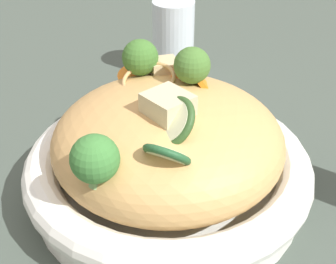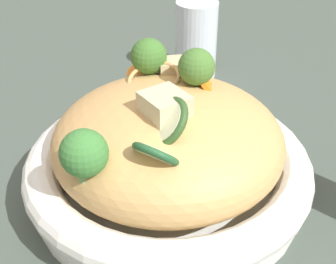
{
  "view_description": "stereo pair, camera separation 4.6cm",
  "coord_description": "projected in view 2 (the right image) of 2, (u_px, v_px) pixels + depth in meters",
  "views": [
    {
      "loc": [
        0.26,
        -0.28,
        0.33
      ],
      "look_at": [
        0.0,
        0.0,
        0.08
      ],
      "focal_mm": 51.21,
      "sensor_mm": 36.0,
      "label": 1
    },
    {
      "loc": [
        0.29,
        -0.24,
        0.33
      ],
      "look_at": [
        0.0,
        0.0,
        0.08
      ],
      "focal_mm": 51.21,
      "sensor_mm": 36.0,
      "label": 2
    }
  ],
  "objects": [
    {
      "name": "chicken_chunks",
      "position": [
        168.0,
        91.0,
        0.45
      ],
      "size": [
        0.11,
        0.11,
        0.04
      ],
      "color": "#C9B788",
      "rests_on": "serving_bowl"
    },
    {
      "name": "drinking_glass",
      "position": [
        196.0,
        40.0,
        0.7
      ],
      "size": [
        0.06,
        0.06,
        0.11
      ],
      "color": "silver",
      "rests_on": "ground_plane"
    },
    {
      "name": "noodle_heap",
      "position": [
        168.0,
        140.0,
        0.46
      ],
      "size": [
        0.22,
        0.22,
        0.1
      ],
      "color": "tan",
      "rests_on": "serving_bowl"
    },
    {
      "name": "ground_plane",
      "position": [
        168.0,
        193.0,
        0.5
      ],
      "size": [
        3.0,
        3.0,
        0.0
      ],
      "primitive_type": "plane",
      "color": "#404B42"
    },
    {
      "name": "carrot_coins",
      "position": [
        172.0,
        77.0,
        0.49
      ],
      "size": [
        0.11,
        0.05,
        0.03
      ],
      "color": "orange",
      "rests_on": "serving_bowl"
    },
    {
      "name": "zucchini_slices",
      "position": [
        162.0,
        134.0,
        0.39
      ],
      "size": [
        0.07,
        0.07,
        0.05
      ],
      "color": "beige",
      "rests_on": "serving_bowl"
    },
    {
      "name": "broccoli_florets",
      "position": [
        142.0,
        92.0,
        0.44
      ],
      "size": [
        0.13,
        0.18,
        0.07
      ],
      "color": "#92B16B",
      "rests_on": "serving_bowl"
    },
    {
      "name": "serving_bowl",
      "position": [
        168.0,
        172.0,
        0.48
      ],
      "size": [
        0.29,
        0.29,
        0.05
      ],
      "color": "white",
      "rests_on": "ground_plane"
    }
  ]
}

